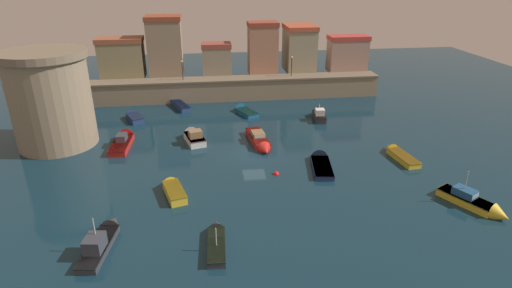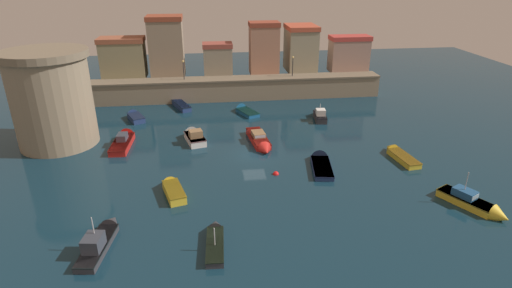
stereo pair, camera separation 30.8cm
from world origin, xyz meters
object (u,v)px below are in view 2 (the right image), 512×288
at_px(quay_lamp_1, 293,63).
at_px(mooring_buoy_0, 276,174).
at_px(moored_boat_0, 173,189).
at_px(moored_boat_3, 178,103).
at_px(fortress_tower, 52,98).
at_px(moored_boat_4, 215,239).
at_px(moored_boat_12, 476,204).
at_px(quay_lamp_0, 183,66).
at_px(moored_boat_5, 124,140).
at_px(moored_boat_2, 320,162).
at_px(moored_boat_6, 135,116).
at_px(moored_boat_9, 101,238).
at_px(moored_boat_10, 244,110).
at_px(moored_boat_7, 260,141).
at_px(moored_boat_1, 319,115).
at_px(moored_boat_11, 194,136).
at_px(moored_boat_8, 399,154).

height_order(quay_lamp_1, mooring_buoy_0, quay_lamp_1).
xyz_separation_m(moored_boat_0, moored_boat_3, (-0.68, 26.07, -0.04)).
bearing_deg(fortress_tower, moored_boat_4, -50.64).
xyz_separation_m(moored_boat_3, mooring_buoy_0, (10.76, -23.63, -0.40)).
distance_m(quay_lamp_1, moored_boat_12, 35.97).
bearing_deg(quay_lamp_0, moored_boat_5, -112.52).
xyz_separation_m(fortress_tower, moored_boat_2, (28.95, -9.15, -5.27)).
height_order(moored_boat_2, moored_boat_6, moored_boat_2).
height_order(moored_boat_4, moored_boat_5, moored_boat_4).
bearing_deg(moored_boat_4, moored_boat_0, 27.22).
height_order(moored_boat_0, moored_boat_9, moored_boat_9).
height_order(quay_lamp_0, moored_boat_10, quay_lamp_0).
bearing_deg(moored_boat_3, moored_boat_4, 165.28).
distance_m(moored_boat_2, moored_boat_3, 27.00).
bearing_deg(moored_boat_3, moored_boat_12, -162.12).
bearing_deg(moored_boat_4, moored_boat_7, -15.53).
bearing_deg(moored_boat_6, moored_boat_1, -120.47).
xyz_separation_m(quay_lamp_1, moored_boat_12, (9.07, -34.45, -4.99)).
distance_m(moored_boat_2, moored_boat_12, 14.98).
bearing_deg(moored_boat_3, moored_boat_10, -136.52).
bearing_deg(mooring_buoy_0, moored_boat_9, -147.56).
relative_size(moored_boat_5, moored_boat_11, 1.35).
xyz_separation_m(moored_boat_2, moored_boat_3, (-15.83, 21.88, 0.14)).
xyz_separation_m(moored_boat_2, moored_boat_8, (8.95, 0.56, 0.07)).
distance_m(moored_boat_2, moored_boat_9, 22.98).
xyz_separation_m(moored_boat_7, moored_boat_8, (14.60, -5.27, -0.11)).
xyz_separation_m(fortress_tower, mooring_buoy_0, (23.88, -10.90, -5.53)).
xyz_separation_m(moored_boat_7, moored_boat_9, (-14.39, -17.09, 0.03)).
bearing_deg(moored_boat_0, moored_boat_8, -94.43).
bearing_deg(moored_boat_4, quay_lamp_1, -17.68).
distance_m(fortress_tower, moored_boat_6, 11.72).
relative_size(moored_boat_3, moored_boat_7, 0.94).
distance_m(moored_boat_1, moored_boat_5, 25.68).
bearing_deg(quay_lamp_1, moored_boat_10, -141.13).
relative_size(moored_boat_2, moored_boat_10, 1.28).
distance_m(moored_boat_10, moored_boat_11, 11.73).
distance_m(quay_lamp_0, quay_lamp_1, 16.75).
relative_size(moored_boat_3, moored_boat_8, 1.20).
xyz_separation_m(fortress_tower, quay_lamp_1, (30.84, 15.10, -0.08)).
relative_size(moored_boat_0, moored_boat_8, 0.87).
distance_m(moored_boat_1, moored_boat_7, 12.12).
height_order(moored_boat_5, moored_boat_6, moored_boat_5).
height_order(moored_boat_1, moored_boat_2, moored_boat_1).
height_order(quay_lamp_1, moored_boat_4, quay_lamp_1).
distance_m(moored_boat_4, moored_boat_6, 30.38).
height_order(moored_boat_3, moored_boat_9, moored_boat_9).
distance_m(moored_boat_0, moored_boat_6, 21.70).
bearing_deg(moored_boat_9, moored_boat_12, -79.91).
relative_size(quay_lamp_0, moored_boat_2, 0.44).
bearing_deg(moored_boat_5, fortress_tower, 85.44).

